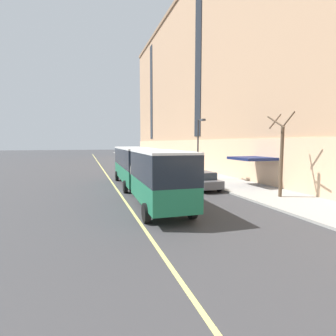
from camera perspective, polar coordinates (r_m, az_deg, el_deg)
ground_plane at (r=22.52m, az=-7.29°, el=-4.76°), size 260.00×260.00×0.00m
sidewalk at (r=28.44m, az=10.51°, el=-2.50°), size 5.13×160.00×0.15m
apartment_facade at (r=32.64m, az=28.45°, el=23.69°), size 15.20×110.00×29.08m
city_bus at (r=20.82m, az=-5.81°, el=0.16°), size 3.11×18.46×3.56m
parked_car_black_0 at (r=48.02m, az=-5.97°, el=1.68°), size 2.01×4.83×1.56m
parked_car_darkgray_1 at (r=22.56m, az=7.48°, el=-2.73°), size 2.11×4.33×1.56m
parked_car_silver_3 at (r=40.92m, az=-4.26°, el=1.02°), size 1.98×4.43×1.56m
street_tree_mid_block at (r=20.21m, az=23.40°, el=2.61°), size 1.53×1.67×6.04m
street_lamp at (r=27.54m, az=6.75°, el=5.58°), size 0.36×1.48×6.28m
fire_hydrant at (r=38.64m, az=-0.63°, el=0.33°), size 0.42×0.24×0.72m
lane_centerline at (r=25.26m, az=-11.68°, el=-3.70°), size 0.16×140.00×0.01m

